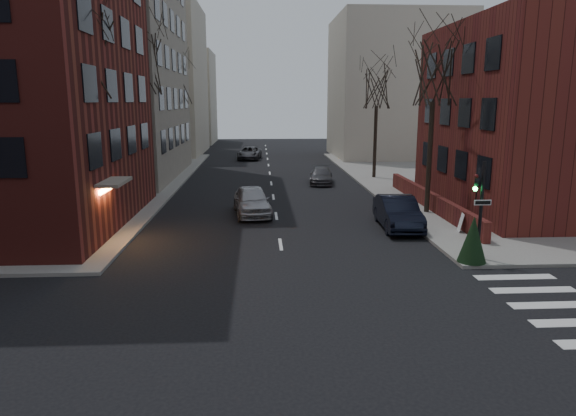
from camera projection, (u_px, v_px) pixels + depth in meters
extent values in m
plane|color=black|center=(302.00, 385.00, 11.95)|extent=(160.00, 160.00, 0.00)
cube|color=gray|center=(59.00, 6.00, 41.40)|extent=(18.00, 18.00, 28.00)
cube|color=#5D211B|center=(554.00, 118.00, 30.30)|extent=(12.00, 14.00, 11.00)
cube|color=#5D211B|center=(430.00, 200.00, 30.90)|extent=(0.35, 16.00, 1.00)
cube|color=#B4AB98|center=(144.00, 80.00, 63.05)|extent=(14.00, 16.00, 18.00)
cube|color=#B4AB98|center=(395.00, 88.00, 60.01)|extent=(14.00, 14.00, 16.00)
cube|color=#B4AB98|center=(182.00, 98.00, 80.18)|extent=(10.00, 12.00, 14.00)
cylinder|color=black|center=(481.00, 210.00, 20.75)|extent=(0.14, 0.14, 4.00)
cylinder|color=black|center=(477.00, 255.00, 21.13)|extent=(0.44, 0.44, 0.20)
imported|color=black|center=(476.00, 190.00, 20.56)|extent=(0.16, 0.20, 1.00)
sphere|color=#19FF4C|center=(475.00, 189.00, 20.50)|extent=(0.18, 0.18, 0.18)
cube|color=white|center=(483.00, 203.00, 20.56)|extent=(0.70, 0.03, 0.22)
cylinder|color=#2D231C|center=(94.00, 166.00, 24.44)|extent=(0.28, 0.28, 6.65)
cylinder|color=#2D231C|center=(148.00, 142.00, 36.14)|extent=(0.28, 0.28, 7.00)
cylinder|color=#2D231C|center=(178.00, 135.00, 49.89)|extent=(0.28, 0.28, 6.30)
cylinder|color=#2D231C|center=(429.00, 158.00, 29.35)|extent=(0.28, 0.28, 6.30)
cylinder|color=#2D231C|center=(375.00, 142.00, 43.07)|extent=(0.28, 0.28, 5.95)
cylinder|color=black|center=(144.00, 155.00, 32.36)|extent=(0.12, 0.12, 6.00)
sphere|color=#FFA54C|center=(141.00, 105.00, 31.73)|extent=(0.36, 0.36, 0.36)
cylinder|color=black|center=(187.00, 135.00, 51.91)|extent=(0.12, 0.12, 6.00)
sphere|color=#FFA54C|center=(186.00, 104.00, 51.28)|extent=(0.36, 0.36, 0.36)
imported|color=black|center=(398.00, 213.00, 26.55)|extent=(1.96, 5.11, 1.66)
imported|color=#A3A2A8|center=(252.00, 201.00, 29.67)|extent=(2.50, 5.08, 1.67)
imported|color=#403F44|center=(321.00, 176.00, 41.03)|extent=(2.33, 4.57, 1.27)
imported|color=#404045|center=(249.00, 153.00, 58.17)|extent=(2.91, 5.36, 1.43)
cube|color=white|center=(464.00, 222.00, 25.29)|extent=(0.52, 0.65, 0.94)
cone|color=black|center=(473.00, 239.00, 20.45)|extent=(1.28, 1.28, 1.88)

